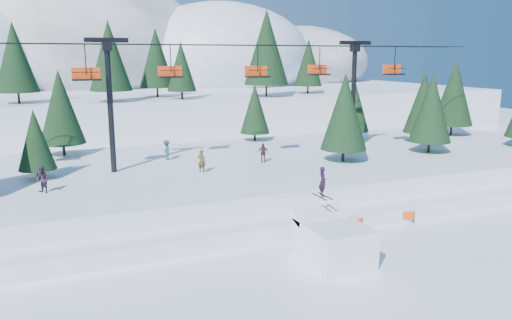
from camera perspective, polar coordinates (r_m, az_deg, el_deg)
name	(u,v)px	position (r m, az deg, el deg)	size (l,w,h in m)	color
ground	(332,272)	(27.95, 8.72, -12.55)	(160.00, 160.00, 0.00)	white
mid_shelf	(223,177)	(43.04, -3.85, -1.90)	(70.00, 22.00, 2.50)	white
berm	(271,219)	(34.31, 1.71, -6.72)	(70.00, 6.00, 1.10)	white
mountain_ridge	(93,66)	(95.25, -18.11, 10.21)	(119.00, 60.48, 26.46)	white
jump_kicker	(333,241)	(28.90, 8.77, -9.09)	(3.25, 4.43, 5.19)	white
chairlift	(236,82)	(42.34, -2.36, 8.94)	(46.00, 3.21, 10.28)	black
conifer_stand	(237,110)	(43.39, -2.14, 5.77)	(64.94, 17.31, 9.70)	black
distant_skiers	(205,154)	(42.03, -5.86, 0.70)	(30.97, 9.08, 1.81)	#422229
banner_near	(361,222)	(34.31, 11.95, -7.00)	(2.61, 1.21, 0.90)	black
banner_far	(394,216)	(36.21, 15.50, -6.17)	(2.66, 1.09, 0.90)	black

